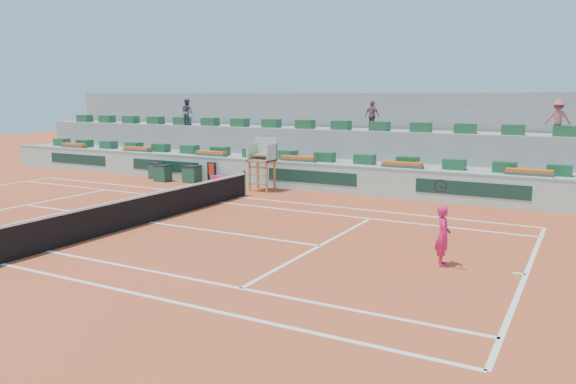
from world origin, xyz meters
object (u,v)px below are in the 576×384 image
tennis_player (443,235)px  player_bag (222,180)px  drink_cooler_a (192,174)px  umpire_chair (263,157)px

tennis_player → player_bag: bearing=146.9°
player_bag → drink_cooler_a: (-1.68, -0.16, 0.21)m
umpire_chair → tennis_player: 12.57m
tennis_player → drink_cooler_a: bearing=150.6°
umpire_chair → tennis_player: size_ratio=1.05×
player_bag → umpire_chair: 3.01m
umpire_chair → tennis_player: bearing=-37.8°
player_bag → umpire_chair: size_ratio=0.39×
player_bag → drink_cooler_a: bearing=-174.4°
player_bag → umpire_chair: bearing=-10.6°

